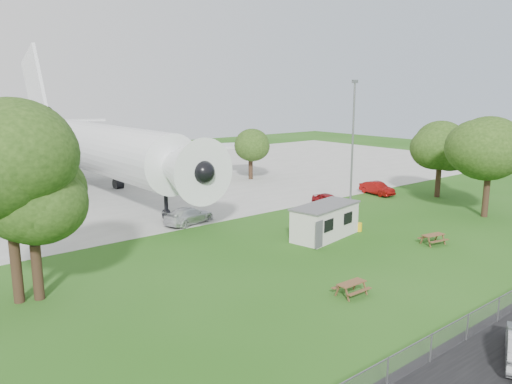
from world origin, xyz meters
TOP-DOWN VIEW (x-y plane):
  - ground at (0.00, 0.00)m, footprint 160.00×160.00m
  - concrete_apron at (0.00, 38.00)m, footprint 120.00×46.00m
  - airliner at (-2.00, 35.86)m, footprint 46.36×47.73m
  - site_cabin at (5.07, 6.02)m, footprint 6.95×3.79m
  - picnic_west at (-2.11, -2.74)m, footprint 1.82×1.53m
  - picnic_east at (10.01, -0.36)m, footprint 2.06×1.82m
  - fence at (0.00, -9.50)m, footprint 58.00×0.04m
  - lamp_mast at (8.20, 6.20)m, footprint 0.16×0.16m
  - tree_west_big at (-16.87, 8.06)m, footprint 8.04×8.04m
  - tree_west_small at (-15.90, 7.79)m, footprint 6.57×6.57m
  - tree_east_front at (21.15, 1.31)m, footprint 7.88×7.88m
  - tree_east_back at (25.60, 8.76)m, footprint 6.61×6.61m
  - tree_far_apron at (16.76, 30.08)m, footprint 5.31×5.31m
  - car_ne_hatch at (12.81, 12.85)m, footprint 2.21×4.11m
  - car_ne_sedan at (21.52, 13.64)m, footprint 2.03×4.39m
  - car_apron_van at (-1.08, 16.23)m, footprint 5.27×3.17m

SIDE VIEW (x-z plane):
  - ground at x=0.00m, z-range 0.00..0.00m
  - picnic_west at x=-2.11m, z-range -0.38..0.38m
  - picnic_east at x=10.01m, z-range -0.38..0.38m
  - fence at x=0.00m, z-range -0.65..0.65m
  - concrete_apron at x=0.00m, z-range 0.00..0.03m
  - car_ne_hatch at x=12.81m, z-range 0.00..1.33m
  - car_ne_sedan at x=21.52m, z-range 0.00..1.39m
  - car_apron_van at x=-1.08m, z-range 0.00..1.43m
  - site_cabin at x=5.07m, z-range 0.00..2.62m
  - tree_far_apron at x=16.76m, z-range 0.82..7.79m
  - airliner at x=-2.00m, z-range -3.57..14.11m
  - tree_west_small at x=-15.90m, z-range 1.03..9.68m
  - tree_east_back at x=25.60m, z-range 1.10..9.94m
  - lamp_mast at x=8.20m, z-range 0.00..12.00m
  - tree_east_front at x=21.15m, z-range 1.20..11.50m
  - tree_west_big at x=-16.87m, z-range 1.89..13.76m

